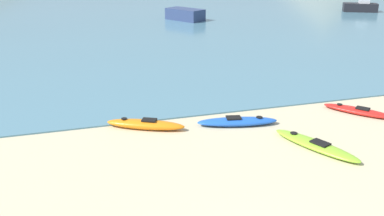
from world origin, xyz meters
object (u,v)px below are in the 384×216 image
kayak_on_sand_3 (237,122)px  moored_boat_1 (185,14)px  kayak_on_sand_0 (359,111)px  moored_boat_0 (361,7)px  kayak_on_sand_2 (145,124)px  kayak_on_sand_1 (316,145)px

kayak_on_sand_3 → moored_boat_1: (5.22, 25.41, 0.43)m
moored_boat_1 → kayak_on_sand_3: bearing=-101.6°
kayak_on_sand_0 → kayak_on_sand_3: bearing=176.6°
moored_boat_0 → kayak_on_sand_3: bearing=-133.8°
kayak_on_sand_2 → kayak_on_sand_0: bearing=-6.6°
moored_boat_0 → moored_boat_1: (-19.12, -0.00, 0.00)m
kayak_on_sand_1 → moored_boat_1: 28.39m
kayak_on_sand_2 → kayak_on_sand_3: 3.58m
kayak_on_sand_0 → moored_boat_1: 25.73m
kayak_on_sand_0 → moored_boat_0: 31.99m
kayak_on_sand_1 → kayak_on_sand_2: (-5.29, 3.47, 0.05)m
moored_boat_0 → kayak_on_sand_2: bearing=-138.4°
kayak_on_sand_3 → moored_boat_1: bearing=78.4°
kayak_on_sand_0 → kayak_on_sand_2: 8.90m
kayak_on_sand_3 → moored_boat_0: (24.35, 25.41, 0.42)m
kayak_on_sand_0 → kayak_on_sand_3: size_ratio=0.84×
kayak_on_sand_2 → moored_boat_0: bearing=41.6°
kayak_on_sand_0 → kayak_on_sand_2: kayak_on_sand_2 is taller
kayak_on_sand_3 → kayak_on_sand_1: bearing=-57.2°
moored_boat_1 → moored_boat_0: bearing=0.0°
kayak_on_sand_0 → kayak_on_sand_1: 4.32m
kayak_on_sand_0 → kayak_on_sand_1: (-3.55, -2.46, -0.00)m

